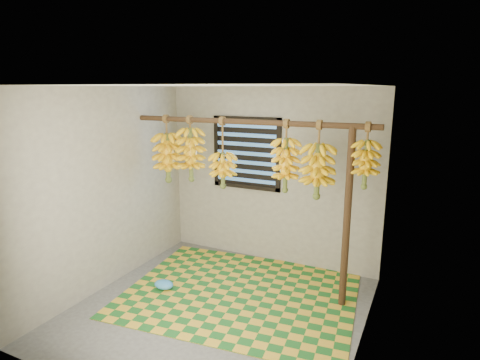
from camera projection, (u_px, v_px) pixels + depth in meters
The scene contains 16 objects.
floor at pixel (218, 310), 4.41m from camera, with size 3.00×3.00×0.01m, color #4A4A4A.
ceiling at pixel (215, 85), 3.86m from camera, with size 3.00×3.00×0.01m, color silver.
wall_back at pixel (271, 177), 5.46m from camera, with size 3.00×0.01×2.40m, color gray.
wall_left at pixel (106, 189), 4.77m from camera, with size 0.01×3.00×2.40m, color gray.
wall_right at pixel (368, 226), 3.50m from camera, with size 0.01×3.00×2.40m, color gray.
window at pixel (246, 153), 5.51m from camera, with size 1.00×0.04×1.00m.
hanging_pole at pixel (246, 122), 4.57m from camera, with size 0.06×0.06×3.00m, color #3B2716.
support_post at pixel (347, 220), 4.28m from camera, with size 0.08×0.08×2.00m, color #3B2716.
woven_mat at pixel (240, 293), 4.75m from camera, with size 2.63×2.10×0.01m, color #1A5A1F.
plastic_bag at pixel (164, 285), 4.84m from camera, with size 0.25×0.18×0.10m, color #388AD3.
banana_bunch_a at pixel (168, 158), 5.15m from camera, with size 0.36×0.36×0.86m.
banana_bunch_b at pixel (191, 155), 4.99m from camera, with size 0.35×0.35×0.81m.
banana_bunch_c at pixel (223, 170), 4.83m from camera, with size 0.32×0.32×0.86m.
banana_bunch_d at pixel (286, 165), 4.46m from camera, with size 0.32×0.32×0.82m.
banana_bunch_e at pixel (317, 171), 4.32m from camera, with size 0.36×0.36×0.85m.
banana_bunch_f at pixel (365, 164), 4.08m from camera, with size 0.27×0.27×0.68m.
Camera 1 is at (1.95, -3.47, 2.38)m, focal length 30.00 mm.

